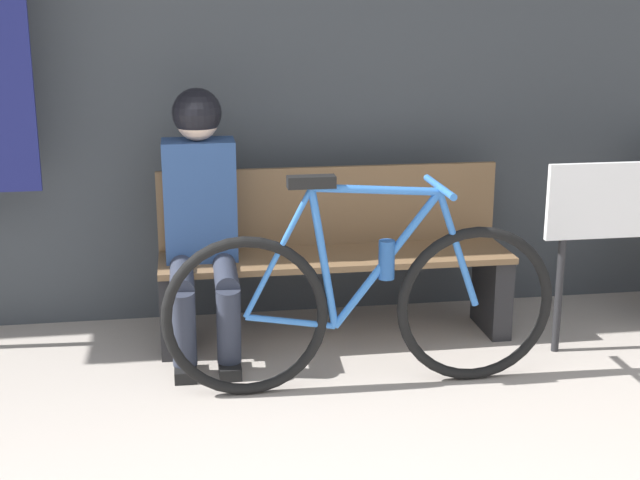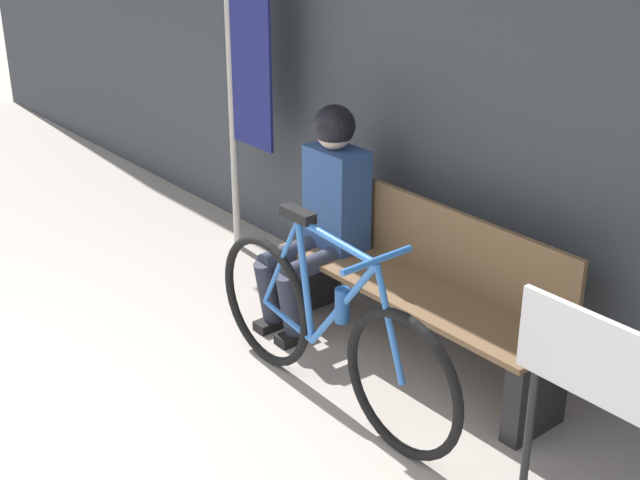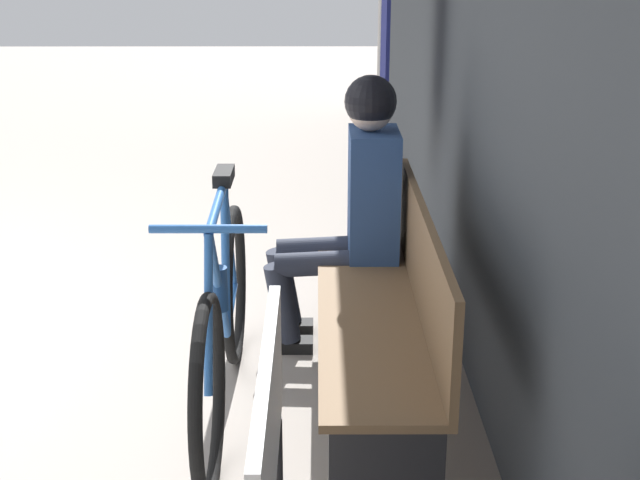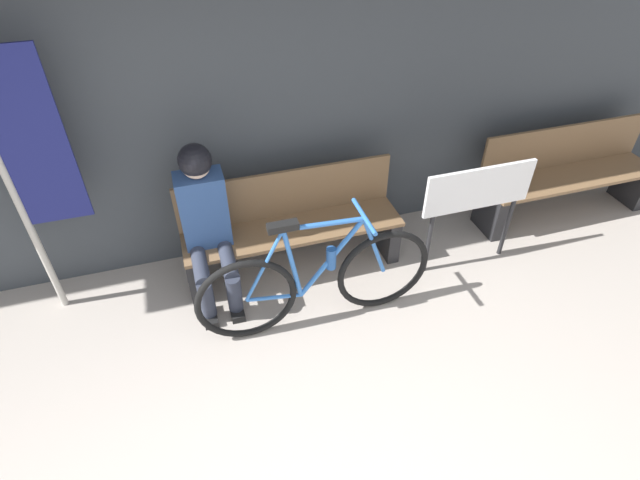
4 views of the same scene
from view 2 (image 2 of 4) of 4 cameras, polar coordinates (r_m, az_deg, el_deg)
The scene contains 6 objects.
storefront_wall at distance 4.87m, azimuth 6.63°, elevation 13.64°, with size 12.00×0.56×3.20m.
park_bench_near at distance 4.66m, azimuth 6.42°, elevation -3.28°, with size 1.73×0.42×0.84m.
bicycle at distance 4.27m, azimuth 0.52°, elevation -5.99°, with size 1.72×0.40×0.96m.
person_seated at distance 4.90m, azimuth 0.29°, elevation 2.38°, with size 0.34×0.61×1.26m.
banner_pole at distance 5.64m, azimuth -4.87°, elevation 10.66°, with size 0.45×0.05×1.96m.
signboard at distance 3.53m, azimuth 18.48°, elevation -8.76°, with size 0.90×0.04×0.92m.
Camera 2 is at (3.32, -0.44, 2.51)m, focal length 50.00 mm.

